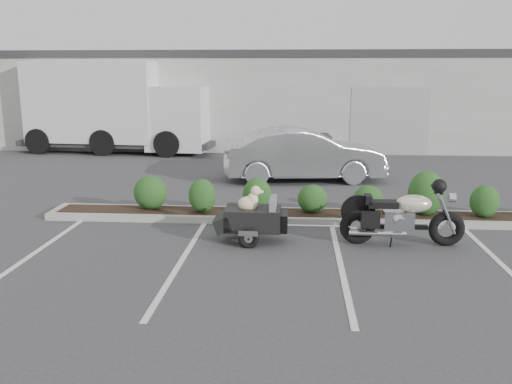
# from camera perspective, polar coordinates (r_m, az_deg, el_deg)

# --- Properties ---
(ground) EXTENTS (90.00, 90.00, 0.00)m
(ground) POSITION_cam_1_polar(r_m,az_deg,el_deg) (9.81, 1.57, -6.26)
(ground) COLOR #38383A
(ground) RESTS_ON ground
(planter_kerb) EXTENTS (12.00, 1.00, 0.15)m
(planter_kerb) POSITION_cam_1_polar(r_m,az_deg,el_deg) (11.89, 6.90, -2.59)
(planter_kerb) COLOR #9E9E93
(planter_kerb) RESTS_ON ground
(building) EXTENTS (26.00, 10.00, 4.00)m
(building) POSITION_cam_1_polar(r_m,az_deg,el_deg) (26.30, 3.41, 9.96)
(building) COLOR #9EA099
(building) RESTS_ON ground
(motorcycle) EXTENTS (2.30, 0.77, 1.32)m
(motorcycle) POSITION_cam_1_polar(r_m,az_deg,el_deg) (10.37, 15.14, -2.62)
(motorcycle) COLOR black
(motorcycle) RESTS_ON ground
(pet_trailer) EXTENTS (1.82, 1.01, 1.09)m
(pet_trailer) POSITION_cam_1_polar(r_m,az_deg,el_deg) (10.25, -0.39, -2.73)
(pet_trailer) COLOR black
(pet_trailer) RESTS_ON ground
(sedan) EXTENTS (4.88, 2.25, 1.55)m
(sedan) POSITION_cam_1_polar(r_m,az_deg,el_deg) (16.05, 5.02, 3.93)
(sedan) COLOR #B6B6BE
(sedan) RESTS_ON ground
(dumpster) EXTENTS (1.91, 1.38, 1.20)m
(dumpster) POSITION_cam_1_polar(r_m,az_deg,el_deg) (17.54, 4.76, 4.10)
(dumpster) COLOR navy
(dumpster) RESTS_ON ground
(delivery_truck) EXTENTS (7.99, 3.27, 3.57)m
(delivery_truck) POSITION_cam_1_polar(r_m,az_deg,el_deg) (22.67, -14.25, 8.48)
(delivery_truck) COLOR silver
(delivery_truck) RESTS_ON ground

